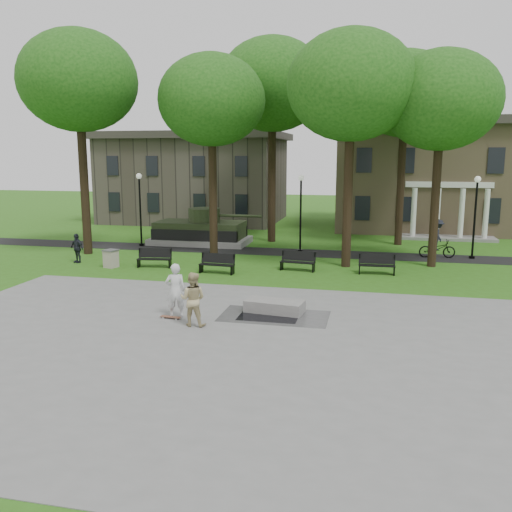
{
  "coord_description": "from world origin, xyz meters",
  "views": [
    {
      "loc": [
        4.93,
        -20.38,
        5.94
      ],
      "look_at": [
        -0.26,
        3.14,
        1.4
      ],
      "focal_mm": 38.0,
      "sensor_mm": 36.0,
      "label": 1
    }
  ],
  "objects_px": {
    "cyclist": "(438,242)",
    "trash_bin": "(111,258)",
    "concrete_block": "(275,306)",
    "friend_watching": "(193,299)",
    "park_bench_0": "(155,258)",
    "skateboarder": "(176,290)"
  },
  "relations": [
    {
      "from": "concrete_block",
      "to": "cyclist",
      "type": "distance_m",
      "value": 14.84
    },
    {
      "from": "skateboarder",
      "to": "friend_watching",
      "type": "xyz_separation_m",
      "value": [
        0.96,
        -0.86,
        -0.05
      ]
    },
    {
      "from": "concrete_block",
      "to": "skateboarder",
      "type": "distance_m",
      "value": 3.8
    },
    {
      "from": "skateboarder",
      "to": "park_bench_0",
      "type": "bearing_deg",
      "value": -81.96
    },
    {
      "from": "concrete_block",
      "to": "friend_watching",
      "type": "height_order",
      "value": "friend_watching"
    },
    {
      "from": "cyclist",
      "to": "concrete_block",
      "type": "bearing_deg",
      "value": 145.24
    },
    {
      "from": "cyclist",
      "to": "park_bench_0",
      "type": "xyz_separation_m",
      "value": [
        -14.98,
        -6.05,
        -0.39
      ]
    },
    {
      "from": "skateboarder",
      "to": "trash_bin",
      "type": "distance_m",
      "value": 10.16
    },
    {
      "from": "park_bench_0",
      "to": "trash_bin",
      "type": "relative_size",
      "value": 1.92
    },
    {
      "from": "cyclist",
      "to": "friend_watching",
      "type": "bearing_deg",
      "value": 141.8
    },
    {
      "from": "concrete_block",
      "to": "park_bench_0",
      "type": "height_order",
      "value": "park_bench_0"
    },
    {
      "from": "friend_watching",
      "to": "cyclist",
      "type": "distance_m",
      "value": 18.02
    },
    {
      "from": "friend_watching",
      "to": "skateboarder",
      "type": "bearing_deg",
      "value": -41.68
    },
    {
      "from": "concrete_block",
      "to": "trash_bin",
      "type": "height_order",
      "value": "trash_bin"
    },
    {
      "from": "concrete_block",
      "to": "trash_bin",
      "type": "xyz_separation_m",
      "value": [
        -10.03,
        6.34,
        0.24
      ]
    },
    {
      "from": "concrete_block",
      "to": "cyclist",
      "type": "xyz_separation_m",
      "value": [
        7.21,
        12.95,
        0.67
      ]
    },
    {
      "from": "cyclist",
      "to": "trash_bin",
      "type": "distance_m",
      "value": 18.47
    },
    {
      "from": "park_bench_0",
      "to": "skateboarder",
      "type": "bearing_deg",
      "value": -69.64
    },
    {
      "from": "friend_watching",
      "to": "park_bench_0",
      "type": "height_order",
      "value": "friend_watching"
    },
    {
      "from": "friend_watching",
      "to": "park_bench_0",
      "type": "distance_m",
      "value": 10.57
    },
    {
      "from": "skateboarder",
      "to": "trash_bin",
      "type": "height_order",
      "value": "skateboarder"
    },
    {
      "from": "skateboarder",
      "to": "friend_watching",
      "type": "distance_m",
      "value": 1.29
    }
  ]
}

